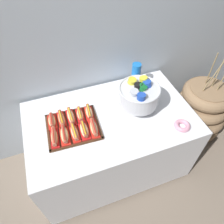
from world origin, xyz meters
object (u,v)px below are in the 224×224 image
object	(u,v)px
cup_stack	(136,76)
hot_dog_7	(71,117)
hot_dog_9	(89,113)
punch_bowl	(139,94)
hot_dog_2	(75,133)
hot_dog_5	(52,121)
hot_dog_6	(62,119)
hot_dog_8	(80,115)
donut	(182,126)
buffet_table	(110,142)
hot_dog_3	(84,130)
hot_dog_4	(94,128)
floor_vase	(200,110)
hot_dog_1	(65,135)
hot_dog_0	(54,137)
serving_tray	(73,127)

from	to	relation	value
cup_stack	hot_dog_7	bearing A→B (deg)	-162.90
hot_dog_9	punch_bowl	distance (m)	0.43
hot_dog_2	cup_stack	size ratio (longest dim) A/B	0.69
hot_dog_5	hot_dog_6	distance (m)	0.08
hot_dog_8	donut	world-z (taller)	hot_dog_8
hot_dog_6	hot_dog_7	xyz separation A→B (m)	(0.07, -0.00, 0.00)
buffet_table	cup_stack	xyz separation A→B (m)	(0.35, 0.29, 0.48)
punch_bowl	cup_stack	distance (m)	0.28
hot_dog_3	hot_dog_4	size ratio (longest dim) A/B	0.94
floor_vase	cup_stack	bearing A→B (deg)	167.74
hot_dog_6	cup_stack	size ratio (longest dim) A/B	0.73
hot_dog_1	hot_dog_5	xyz separation A→B (m)	(-0.07, 0.17, -0.00)
hot_dog_5	hot_dog_9	size ratio (longest dim) A/B	0.96
hot_dog_5	hot_dog_3	bearing A→B (deg)	-39.14
hot_dog_1	punch_bowl	distance (m)	0.66
hot_dog_8	hot_dog_0	bearing A→B (deg)	-146.63
hot_dog_3	hot_dog_4	world-z (taller)	hot_dog_3
serving_tray	hot_dog_3	bearing A→B (deg)	-50.61
buffet_table	serving_tray	world-z (taller)	serving_tray
floor_vase	hot_dog_3	xyz separation A→B (m)	(-1.37, -0.20, 0.49)
hot_dog_6	hot_dog_9	xyz separation A→B (m)	(0.22, -0.01, 0.00)
hot_dog_2	cup_stack	xyz separation A→B (m)	(0.66, 0.37, 0.09)
floor_vase	cup_stack	world-z (taller)	floor_vase
hot_dog_3	cup_stack	size ratio (longest dim) A/B	0.69
hot_dog_2	donut	xyz separation A→B (m)	(0.81, -0.21, -0.02)
hot_dog_4	buffet_table	bearing A→B (deg)	27.77
hot_dog_7	hot_dog_8	world-z (taller)	hot_dog_7
hot_dog_2	hot_dog_9	distance (m)	0.22
serving_tray	hot_dog_8	bearing A→B (deg)	44.84
hot_dog_1	punch_bowl	xyz separation A→B (m)	(0.64, 0.10, 0.12)
hot_dog_7	hot_dog_9	size ratio (longest dim) A/B	1.11
buffet_table	punch_bowl	xyz separation A→B (m)	(0.25, 0.02, 0.52)
hot_dog_4	hot_dog_8	xyz separation A→B (m)	(-0.07, 0.17, 0.00)
buffet_table	punch_bowl	size ratio (longest dim) A/B	4.15
hot_dog_0	donut	distance (m)	0.98
hot_dog_8	hot_dog_9	bearing A→B (deg)	-2.89
hot_dog_2	donut	world-z (taller)	hot_dog_2
hot_dog_6	hot_dog_7	world-z (taller)	hot_dog_7
hot_dog_6	hot_dog_9	distance (m)	0.23
floor_vase	hot_dog_1	world-z (taller)	floor_vase
buffet_table	floor_vase	size ratio (longest dim) A/B	1.28
hot_dog_5	hot_dog_6	xyz separation A→B (m)	(0.07, -0.00, 0.00)
hot_dog_1	hot_dog_3	bearing A→B (deg)	-2.89
floor_vase	hot_dog_0	distance (m)	1.67
hot_dog_2	punch_bowl	distance (m)	0.59
hot_dog_3	floor_vase	bearing A→B (deg)	8.33
buffet_table	hot_dog_5	world-z (taller)	hot_dog_5
hot_dog_5	buffet_table	bearing A→B (deg)	-11.68
floor_vase	hot_dog_4	bearing A→B (deg)	-171.03
serving_tray	hot_dog_9	xyz separation A→B (m)	(0.15, 0.07, 0.03)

